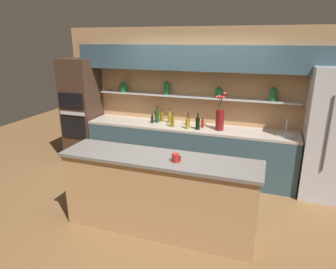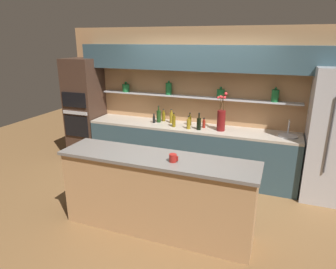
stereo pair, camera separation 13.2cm
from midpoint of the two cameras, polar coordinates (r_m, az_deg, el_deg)
name	(u,v)px [view 1 (the left image)]	position (r m, az deg, el deg)	size (l,w,h in m)	color
ground_plane	(172,209)	(4.56, -0.15, -13.93)	(12.00, 12.00, 0.00)	brown
back_wall_unit	(199,89)	(5.41, 5.22, 8.71)	(5.20, 0.44, 2.60)	tan
back_counter_unit	(188,150)	(5.45, 3.09, -3.06)	(3.72, 0.62, 0.92)	#334C56
island_counter	(159,194)	(3.88, -2.70, -11.24)	(2.49, 0.61, 1.02)	tan
refrigerator	(334,135)	(5.14, 28.45, -0.06)	(0.83, 0.73, 2.02)	#B7B7BC
oven_tower	(82,111)	(6.22, -16.63, 4.25)	(0.61, 0.64, 2.04)	#3D281E
flower_vase	(220,118)	(5.08, 9.13, 3.10)	(0.17, 0.17, 0.66)	maroon
sink_fixture	(286,134)	(5.13, 20.88, 0.12)	(0.30, 0.30, 0.25)	#B7B7BC
bottle_oil_0	(188,120)	(5.35, 3.17, 2.75)	(0.06, 0.06, 0.23)	#47380A
bottle_oil_1	(162,116)	(5.62, -1.88, 3.46)	(0.06, 0.06, 0.23)	brown
bottle_oil_2	(187,124)	(5.13, 2.98, 2.07)	(0.06, 0.06, 0.23)	olive
bottle_sauce_3	(202,123)	(5.23, 5.87, 2.12)	(0.05, 0.05, 0.17)	maroon
bottle_wine_4	(198,123)	(5.10, 4.94, 2.14)	(0.07, 0.07, 0.29)	black
bottle_sauce_5	(152,119)	(5.50, -3.71, 2.94)	(0.05, 0.05, 0.17)	black
bottle_oil_6	(172,121)	(5.24, 0.13, 2.56)	(0.06, 0.06, 0.25)	brown
bottle_oil_7	(170,117)	(5.48, -0.38, 3.29)	(0.06, 0.06, 0.26)	olive
bottle_wine_8	(157,116)	(5.53, -2.81, 3.50)	(0.08, 0.08, 0.31)	#193814
coffee_mug	(176,158)	(3.51, 0.38, -4.49)	(0.11, 0.09, 0.09)	maroon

